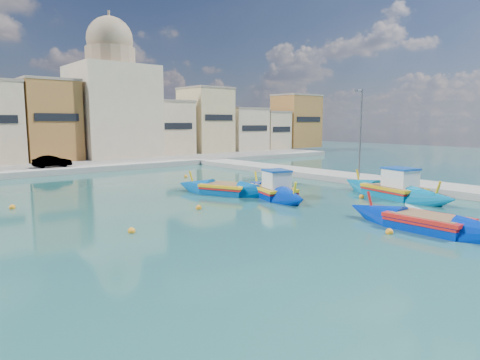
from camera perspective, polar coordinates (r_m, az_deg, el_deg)
name	(u,v)px	position (r m, az deg, el deg)	size (l,w,h in m)	color
ground	(255,226)	(21.77, 2.04, -6.21)	(160.00, 160.00, 0.00)	#15413F
east_quay	(429,187)	(36.11, 23.84, -0.88)	(4.00, 70.00, 0.50)	gray
north_quay	(57,168)	(50.01, -23.24, 1.44)	(80.00, 8.00, 0.60)	gray
north_townhouses	(91,124)	(58.88, -19.30, 7.07)	(83.20, 7.87, 10.19)	#CAB18B
church_block	(112,98)	(60.80, -16.69, 10.41)	(10.00, 10.00, 19.10)	#C7B395
quay_street_lamp	(360,133)	(38.33, 15.72, 6.10)	(1.18, 0.16, 8.00)	#595B60
luzzu_turquoise_cabin	(394,192)	(31.93, 19.80, -1.46)	(4.59, 10.48, 3.29)	#006C9F
luzzu_blue_cabin	(274,192)	(29.96, 4.51, -1.64)	(4.72, 8.85, 3.05)	#00279F
luzzu_green	(226,190)	(31.38, -1.91, -1.36)	(5.31, 8.59, 2.65)	#004D9D
luzzu_blue_south	(428,225)	(22.87, 23.77, -5.48)	(2.22, 9.23, 2.66)	#0025A8
mooring_buoys	(211,204)	(27.29, -3.94, -3.19)	(19.92, 24.21, 0.36)	orange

